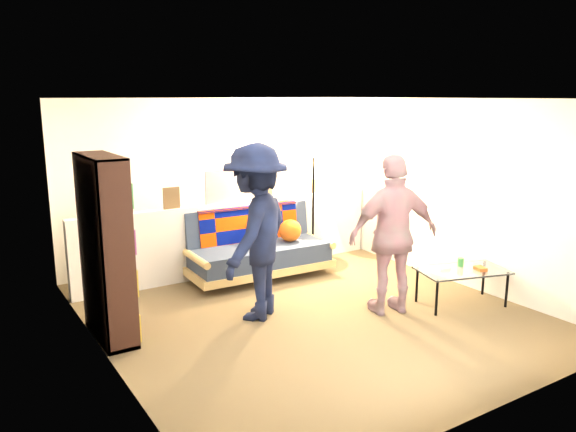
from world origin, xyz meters
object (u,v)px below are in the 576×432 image
(bookshelf, at_px, (106,254))
(futon_sofa, at_px, (258,248))
(person_left, at_px, (256,232))
(person_right, at_px, (394,235))
(coffee_table, at_px, (463,272))
(floor_lamp, at_px, (312,186))

(bookshelf, bearing_deg, futon_sofa, 22.21)
(person_left, height_order, person_right, person_left)
(coffee_table, xyz_separation_m, person_left, (-2.22, 0.99, 0.57))
(futon_sofa, bearing_deg, floor_lamp, 4.40)
(bookshelf, relative_size, person_right, 1.03)
(floor_lamp, xyz_separation_m, person_left, (-1.68, -1.33, -0.19))
(futon_sofa, bearing_deg, coffee_table, -56.38)
(floor_lamp, bearing_deg, futon_sofa, -175.60)
(futon_sofa, xyz_separation_m, coffee_table, (1.50, -2.25, 0.01))
(floor_lamp, bearing_deg, coffee_table, -76.76)
(person_right, bearing_deg, person_left, -13.05)
(futon_sofa, xyz_separation_m, person_left, (-0.73, -1.26, 0.58))
(floor_lamp, relative_size, person_left, 0.84)
(futon_sofa, xyz_separation_m, bookshelf, (-2.26, -0.92, 0.48))
(futon_sofa, distance_m, person_right, 2.14)
(futon_sofa, relative_size, coffee_table, 1.74)
(bookshelf, relative_size, person_left, 0.97)
(futon_sofa, distance_m, floor_lamp, 1.22)
(bookshelf, xyz_separation_m, person_right, (2.89, -1.05, 0.03))
(bookshelf, bearing_deg, floor_lamp, 17.24)
(coffee_table, relative_size, person_left, 0.59)
(coffee_table, height_order, floor_lamp, floor_lamp)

